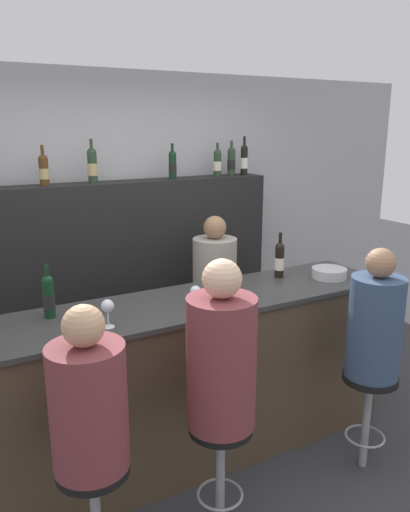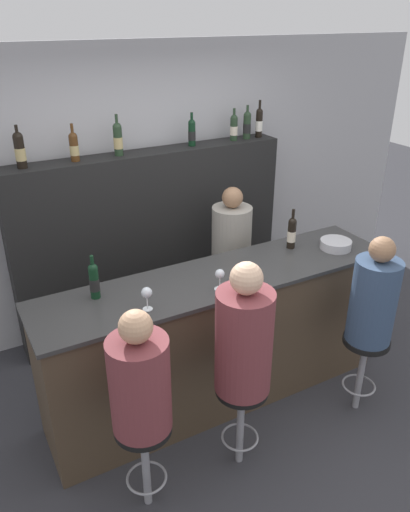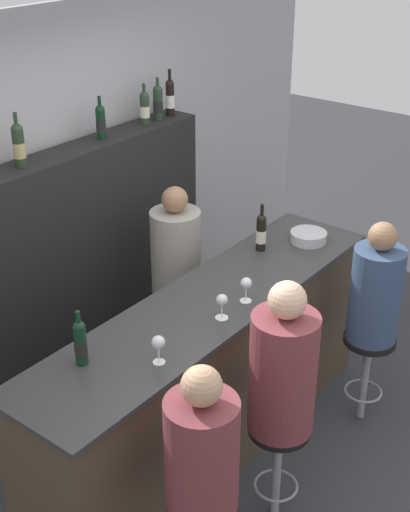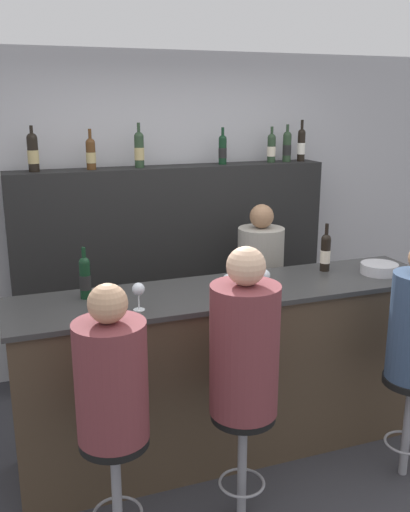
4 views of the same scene
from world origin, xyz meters
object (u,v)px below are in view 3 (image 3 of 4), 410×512
at_px(wine_bottle_counter_0, 80,342).
at_px(wine_bottle_backbar_2, 19,145).
at_px(wine_bottle_backbar_4, 145,107).
at_px(bar_stool_middle, 278,447).
at_px(guest_seated_middle, 283,368).
at_px(wine_glass_2, 246,284).
at_px(metal_bowl, 308,237).
at_px(wine_glass_1, 222,301).
at_px(wine_bottle_backbar_5, 158,102).
at_px(wine_bottle_backbar_6, 170,97).
at_px(wine_bottle_counter_1, 261,232).
at_px(bar_stool_right, 368,356).
at_px(wine_bottle_backbar_3, 101,121).
at_px(guest_seated_left, 202,449).
at_px(guest_seated_right, 376,290).
at_px(wine_glass_0, 158,343).
at_px(bartender, 177,292).

xyz_separation_m(wine_bottle_counter_0, wine_bottle_backbar_2, (0.62, 1.12, 0.63)).
distance_m(wine_bottle_backbar_2, wine_bottle_backbar_4, 1.13).
height_order(bar_stool_middle, guest_seated_middle, guest_seated_middle).
bearing_deg(wine_glass_2, metal_bowl, 7.40).
relative_size(wine_glass_1, wine_glass_2, 0.98).
bearing_deg(guest_seated_middle, wine_bottle_backbar_5, 57.17).
bearing_deg(wine_bottle_counter_0, wine_bottle_backbar_6, 28.94).
bearing_deg(wine_bottle_backbar_5, bar_stool_middle, -122.83).
relative_size(wine_glass_1, guest_seated_middle, 0.17).
relative_size(wine_bottle_backbar_5, bar_stool_middle, 0.48).
height_order(wine_bottle_counter_1, bar_stool_right, wine_bottle_counter_1).
bearing_deg(wine_bottle_backbar_4, guest_seated_middle, -119.63).
relative_size(wine_bottle_backbar_3, wine_bottle_backbar_4, 1.00).
distance_m(wine_bottle_backbar_3, guest_seated_left, 2.47).
distance_m(wine_bottle_backbar_2, metal_bowl, 1.97).
height_order(wine_bottle_counter_1, guest_seated_right, guest_seated_right).
bearing_deg(guest_seated_left, wine_glass_0, 61.72).
height_order(guest_seated_left, bar_stool_right, guest_seated_left).
bearing_deg(bar_stool_middle, wine_bottle_backbar_6, 54.36).
xyz_separation_m(wine_bottle_counter_0, bar_stool_right, (1.75, -0.78, -0.72)).
bearing_deg(wine_bottle_backbar_6, guest_seated_right, -98.30).
distance_m(wine_bottle_backbar_3, wine_glass_0, 1.88).
bearing_deg(wine_glass_1, wine_bottle_counter_0, 158.68).
bearing_deg(wine_bottle_backbar_6, wine_glass_2, -125.69).
xyz_separation_m(wine_bottle_counter_0, wine_glass_0, (0.24, -0.30, -0.01)).
distance_m(guest_seated_left, bartender, 1.96).
xyz_separation_m(wine_bottle_backbar_2, bar_stool_middle, (0.05, -1.90, -1.35)).
distance_m(wine_bottle_backbar_2, wine_glass_2, 1.61).
bearing_deg(guest_seated_left, guest_seated_middle, 0.00).
relative_size(wine_bottle_backbar_2, wine_bottle_backbar_6, 0.98).
distance_m(wine_glass_0, bar_stool_right, 1.73).
relative_size(wine_bottle_backbar_2, wine_bottle_backbar_5, 1.10).
bearing_deg(bartender, guest_seated_left, -136.60).
height_order(wine_bottle_backbar_2, wine_glass_1, wine_bottle_backbar_2).
relative_size(wine_bottle_backbar_5, guest_seated_left, 0.40).
distance_m(wine_bottle_backbar_2, guest_seated_right, 2.37).
distance_m(wine_bottle_backbar_2, wine_glass_0, 1.60).
xyz_separation_m(wine_glass_1, wine_glass_2, (0.23, 0.00, 0.00)).
distance_m(wine_bottle_backbar_3, wine_glass_1, 1.64).
height_order(wine_glass_1, guest_seated_left, guest_seated_left).
distance_m(guest_seated_left, guest_seated_right, 1.76).
bearing_deg(wine_bottle_backbar_4, wine_bottle_counter_0, -147.30).
xyz_separation_m(wine_bottle_counter_0, wine_glass_1, (0.77, -0.30, -0.02)).
height_order(wine_bottle_counter_1, wine_bottle_backbar_6, wine_bottle_backbar_6).
height_order(bar_stool_right, bartender, bartender).
height_order(wine_glass_0, guest_seated_middle, guest_seated_middle).
relative_size(wine_bottle_backbar_6, guest_seated_middle, 0.39).
bearing_deg(wine_bottle_counter_0, guest_seated_right, -23.89).
distance_m(bar_stool_middle, guest_seated_middle, 0.53).
xyz_separation_m(wine_bottle_counter_0, metal_bowl, (1.91, -0.18, -0.09)).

